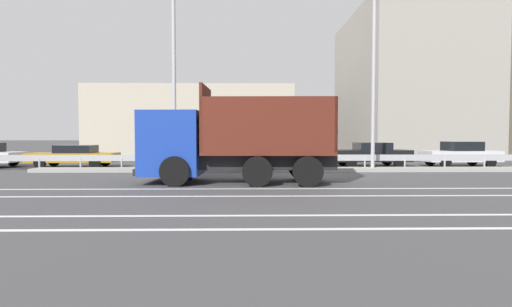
# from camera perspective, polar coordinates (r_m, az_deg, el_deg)

# --- Properties ---
(ground_plane) EXTENTS (320.00, 320.00, 0.00)m
(ground_plane) POSITION_cam_1_polar(r_m,az_deg,el_deg) (17.89, 8.19, -3.07)
(ground_plane) COLOR #424244
(lane_strip_0) EXTENTS (48.34, 0.16, 0.01)m
(lane_strip_0) POSITION_cam_1_polar(r_m,az_deg,el_deg) (13.09, -2.54, -5.06)
(lane_strip_0) COLOR silver
(lane_strip_0) RESTS_ON ground_plane
(lane_strip_1) EXTENTS (48.34, 0.16, 0.01)m
(lane_strip_1) POSITION_cam_1_polar(r_m,az_deg,el_deg) (11.50, -2.75, -6.10)
(lane_strip_1) COLOR silver
(lane_strip_1) RESTS_ON ground_plane
(lane_strip_2) EXTENTS (48.34, 0.16, 0.01)m
(lane_strip_2) POSITION_cam_1_polar(r_m,az_deg,el_deg) (8.74, -3.30, -8.84)
(lane_strip_2) COLOR silver
(lane_strip_2) RESTS_ON ground_plane
(lane_strip_3) EXTENTS (48.34, 0.16, 0.01)m
(lane_strip_3) POSITION_cam_1_polar(r_m,az_deg,el_deg) (7.49, -3.69, -10.77)
(lane_strip_3) COLOR silver
(lane_strip_3) RESTS_ON ground_plane
(median_island) EXTENTS (26.59, 1.10, 0.18)m
(median_island) POSITION_cam_1_polar(r_m,az_deg,el_deg) (19.73, 7.32, -2.29)
(median_island) COLOR gray
(median_island) RESTS_ON ground_plane
(median_guardrail) EXTENTS (48.34, 0.09, 0.78)m
(median_guardrail) POSITION_cam_1_polar(r_m,az_deg,el_deg) (20.60, 6.96, -0.75)
(median_guardrail) COLOR #9EA0A5
(median_guardrail) RESTS_ON ground_plane
(dump_truck) EXTENTS (7.18, 2.93, 3.55)m
(dump_truck) POSITION_cam_1_polar(r_m,az_deg,el_deg) (14.87, -6.13, 0.98)
(dump_truck) COLOR #19389E
(dump_truck) RESTS_ON ground_plane
(median_road_sign) EXTENTS (0.68, 0.16, 2.09)m
(median_road_sign) POSITION_cam_1_polar(r_m,az_deg,el_deg) (19.73, 8.40, 0.60)
(median_road_sign) COLOR white
(median_road_sign) RESTS_ON ground_plane
(street_lamp_1) EXTENTS (0.72, 2.14, 10.02)m
(street_lamp_1) POSITION_cam_1_polar(r_m,az_deg,el_deg) (20.11, -11.76, 13.23)
(street_lamp_1) COLOR #ADADB2
(street_lamp_1) RESTS_ON ground_plane
(street_lamp_2) EXTENTS (0.71, 2.56, 8.51)m
(street_lamp_2) POSITION_cam_1_polar(r_m,az_deg,el_deg) (20.25, 16.68, 11.05)
(street_lamp_2) COLOR #ADADB2
(street_lamp_2) RESTS_ON ground_plane
(parked_car_1) EXTENTS (4.71, 1.92, 1.23)m
(parked_car_1) POSITION_cam_1_polar(r_m,az_deg,el_deg) (24.26, -24.54, -0.29)
(parked_car_1) COLOR #B27A14
(parked_car_1) RESTS_ON ground_plane
(parked_car_2) EXTENTS (4.68, 1.89, 1.46)m
(parked_car_2) POSITION_cam_1_polar(r_m,az_deg,el_deg) (22.74, -10.35, -0.06)
(parked_car_2) COLOR black
(parked_car_2) RESTS_ON ground_plane
(parked_car_3) EXTENTS (4.34, 2.10, 1.43)m
(parked_car_3) POSITION_cam_1_polar(r_m,az_deg,el_deg) (22.54, 2.14, -0.04)
(parked_car_3) COLOR #B27A14
(parked_car_3) RESTS_ON ground_plane
(parked_car_4) EXTENTS (4.42, 2.06, 1.37)m
(parked_car_4) POSITION_cam_1_polar(r_m,az_deg,el_deg) (23.61, 16.02, -0.08)
(parked_car_4) COLOR black
(parked_car_4) RESTS_ON ground_plane
(parked_car_5) EXTENTS (4.23, 2.01, 1.42)m
(parked_car_5) POSITION_cam_1_polar(r_m,az_deg,el_deg) (25.43, 27.13, -0.06)
(parked_car_5) COLOR silver
(parked_car_5) RESTS_ON ground_plane
(background_building_0) EXTENTS (17.87, 14.30, 6.13)m
(background_building_0) POSITION_cam_1_polar(r_m,az_deg,el_deg) (40.76, -8.28, 4.33)
(background_building_0) COLOR #B7AD99
(background_building_0) RESTS_ON ground_plane
(background_building_1) EXTENTS (10.32, 15.79, 13.48)m
(background_building_1) POSITION_cam_1_polar(r_m,az_deg,el_deg) (41.90, 20.49, 9.20)
(background_building_1) COLOR gray
(background_building_1) RESTS_ON ground_plane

